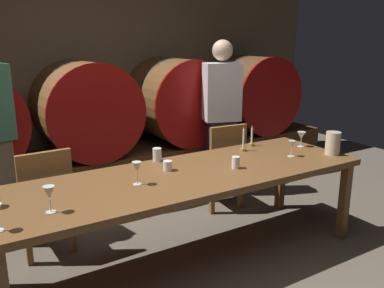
% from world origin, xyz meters
% --- Properties ---
extents(back_wall, '(6.91, 0.24, 2.76)m').
position_xyz_m(back_wall, '(0.00, 2.67, 1.38)').
color(back_wall, brown).
rests_on(back_wall, ground).
extents(barrel_shelf, '(6.22, 0.90, 0.48)m').
position_xyz_m(barrel_shelf, '(0.00, 2.12, 0.24)').
color(barrel_shelf, '#4C2D16').
rests_on(barrel_shelf, ground).
extents(wine_barrel_center, '(1.00, 0.95, 1.00)m').
position_xyz_m(wine_barrel_center, '(-0.01, 2.12, 0.97)').
color(wine_barrel_center, brown).
rests_on(wine_barrel_center, barrel_shelf).
extents(wine_barrel_right, '(1.00, 0.95, 1.00)m').
position_xyz_m(wine_barrel_right, '(1.09, 2.12, 0.97)').
color(wine_barrel_right, brown).
rests_on(wine_barrel_right, barrel_shelf).
extents(wine_barrel_far_right, '(1.00, 0.95, 1.00)m').
position_xyz_m(wine_barrel_far_right, '(2.21, 2.12, 0.97)').
color(wine_barrel_far_right, '#513319').
rests_on(wine_barrel_far_right, barrel_shelf).
extents(dining_table, '(2.83, 0.89, 0.72)m').
position_xyz_m(dining_table, '(0.20, 0.37, 0.66)').
color(dining_table, brown).
rests_on(dining_table, ground).
extents(chair_left, '(0.42, 0.42, 0.88)m').
position_xyz_m(chair_left, '(-0.69, 1.06, 0.49)').
color(chair_left, brown).
rests_on(chair_left, ground).
extents(chair_right, '(0.43, 0.43, 0.88)m').
position_xyz_m(chair_right, '(1.04, 1.08, 0.49)').
color(chair_right, brown).
rests_on(chair_right, ground).
extents(guest_right, '(0.44, 0.35, 1.68)m').
position_xyz_m(guest_right, '(1.28, 1.44, 0.86)').
color(guest_right, black).
rests_on(guest_right, ground).
extents(candle_left, '(0.05, 0.05, 0.22)m').
position_xyz_m(candle_left, '(0.94, 0.64, 0.79)').
color(candle_left, olive).
rests_on(candle_left, dining_table).
extents(candle_right, '(0.05, 0.05, 0.19)m').
position_xyz_m(candle_right, '(1.12, 0.73, 0.78)').
color(candle_right, olive).
rests_on(candle_right, dining_table).
extents(pitcher, '(0.13, 0.13, 0.20)m').
position_xyz_m(pitcher, '(1.53, 0.15, 0.82)').
color(pitcher, beige).
rests_on(pitcher, dining_table).
extents(wine_glass_left, '(0.07, 0.07, 0.16)m').
position_xyz_m(wine_glass_left, '(-0.82, 0.19, 0.84)').
color(wine_glass_left, silver).
rests_on(wine_glass_left, dining_table).
extents(wine_glass_center, '(0.07, 0.07, 0.16)m').
position_xyz_m(wine_glass_center, '(-0.20, 0.35, 0.84)').
color(wine_glass_center, silver).
rests_on(wine_glass_center, dining_table).
extents(wine_glass_right, '(0.06, 0.06, 0.14)m').
position_xyz_m(wine_glass_right, '(1.19, 0.29, 0.82)').
color(wine_glass_right, silver).
rests_on(wine_glass_right, dining_table).
extents(wine_glass_far_right, '(0.08, 0.08, 0.14)m').
position_xyz_m(wine_glass_far_right, '(1.49, 0.47, 0.83)').
color(wine_glass_far_right, white).
rests_on(wine_glass_far_right, dining_table).
extents(cup_center_left, '(0.07, 0.07, 0.08)m').
position_xyz_m(cup_center_left, '(0.12, 0.51, 0.76)').
color(cup_center_left, white).
rests_on(cup_center_left, dining_table).
extents(cup_center_right, '(0.07, 0.07, 0.11)m').
position_xyz_m(cup_center_right, '(0.16, 0.76, 0.78)').
color(cup_center_right, white).
rests_on(cup_center_right, dining_table).
extents(cup_far_right, '(0.06, 0.06, 0.09)m').
position_xyz_m(cup_far_right, '(0.59, 0.28, 0.77)').
color(cup_far_right, white).
rests_on(cup_far_right, dining_table).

